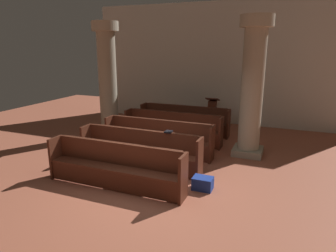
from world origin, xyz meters
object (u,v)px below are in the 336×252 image
at_px(pew_row_3, 139,149).
at_px(pillar_aisle_side, 252,86).
at_px(pew_row_2, 158,136).
at_px(pew_row_4, 115,165).
at_px(hymn_book, 169,132).
at_px(pew_row_1, 172,127).
at_px(kneeler_box_blue, 203,183).
at_px(pew_row_0, 184,119).
at_px(lectern, 212,114).
at_px(pillar_far_side, 108,78).

height_order(pew_row_3, pillar_aisle_side, pillar_aisle_side).
height_order(pew_row_2, pew_row_4, same).
xyz_separation_m(pew_row_4, hymn_book, (0.69, 1.29, 0.46)).
relative_size(pew_row_1, hymn_book, 16.74).
height_order(pew_row_4, hymn_book, hymn_book).
bearing_deg(kneeler_box_blue, pew_row_4, -161.67).
xyz_separation_m(pew_row_3, pew_row_4, (0.00, -1.11, 0.00)).
bearing_deg(hymn_book, kneeler_box_blue, -33.92).
height_order(pew_row_3, kneeler_box_blue, pew_row_3).
relative_size(pew_row_0, kneeler_box_blue, 7.54).
bearing_deg(pew_row_3, pew_row_1, 90.00).
height_order(pew_row_0, lectern, lectern).
bearing_deg(pew_row_1, pew_row_4, -90.00).
height_order(pew_row_4, kneeler_box_blue, pew_row_4).
bearing_deg(pew_row_1, lectern, 74.93).
bearing_deg(kneeler_box_blue, lectern, 101.98).
distance_m(pew_row_0, pew_row_3, 3.32).
xyz_separation_m(pew_row_2, pew_row_4, (0.00, -2.21, 0.00)).
bearing_deg(lectern, pew_row_2, -100.47).
bearing_deg(pew_row_2, pew_row_0, 90.00).
xyz_separation_m(pillar_far_side, kneeler_box_blue, (4.03, -2.77, -1.77)).
xyz_separation_m(pew_row_0, pew_row_3, (0.00, -3.32, 0.00)).
xyz_separation_m(pillar_far_side, lectern, (2.94, 2.40, -1.45)).
distance_m(pew_row_3, pew_row_4, 1.11).
distance_m(pew_row_0, lectern, 1.47).
distance_m(pew_row_2, hymn_book, 1.24).
height_order(pew_row_3, pew_row_4, same).
distance_m(pew_row_0, kneeler_box_blue, 4.24).
xyz_separation_m(pew_row_4, pillar_aisle_side, (2.33, 3.08, 1.41)).
distance_m(pew_row_4, lectern, 5.78).
relative_size(pew_row_0, pew_row_3, 1.00).
bearing_deg(pillar_far_side, pew_row_3, -44.45).
height_order(pew_row_3, pillar_far_side, pillar_far_side).
bearing_deg(pew_row_0, pew_row_2, -90.00).
relative_size(pew_row_0, pew_row_4, 1.00).
bearing_deg(pillar_aisle_side, lectern, 122.29).
distance_m(pew_row_0, hymn_book, 3.25).
bearing_deg(pew_row_4, pillar_aisle_side, 52.90).
relative_size(pew_row_2, lectern, 2.87).
bearing_deg(kneeler_box_blue, pew_row_2, 136.90).
distance_m(pillar_aisle_side, lectern, 3.46).
relative_size(pillar_far_side, kneeler_box_blue, 8.90).
bearing_deg(pillar_far_side, hymn_book, -34.68).
bearing_deg(pew_row_1, pew_row_3, -90.00).
bearing_deg(pew_row_2, hymn_book, -53.28).
relative_size(pew_row_3, pew_row_4, 1.00).
bearing_deg(pew_row_0, pew_row_1, -90.00).
relative_size(pew_row_2, pew_row_4, 1.00).
distance_m(pew_row_2, pillar_far_side, 2.91).
xyz_separation_m(pew_row_1, pew_row_2, (0.00, -1.11, 0.00)).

